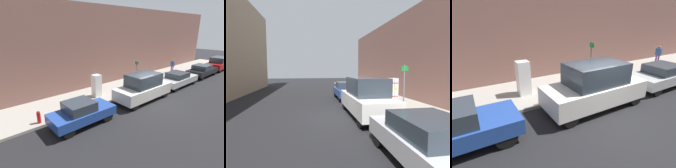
{
  "view_description": "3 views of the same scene",
  "coord_description": "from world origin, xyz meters",
  "views": [
    {
      "loc": [
        7.12,
        -10.42,
        5.46
      ],
      "look_at": [
        -1.99,
        -2.46,
        1.57
      ],
      "focal_mm": 28.0,
      "sensor_mm": 36.0,
      "label": 1
    },
    {
      "loc": [
        2.02,
        8.97,
        2.61
      ],
      "look_at": [
        0.09,
        -3.29,
        1.52
      ],
      "focal_mm": 28.0,
      "sensor_mm": 36.0,
      "label": 2
    },
    {
      "loc": [
        4.72,
        -5.08,
        4.02
      ],
      "look_at": [
        -2.03,
        -1.15,
        1.01
      ],
      "focal_mm": 28.0,
      "sensor_mm": 36.0,
      "label": 3
    }
  ],
  "objects": [
    {
      "name": "discarded_refrigerator",
      "position": [
        -3.71,
        -2.6,
        1.05
      ],
      "size": [
        0.61,
        0.63,
        1.79
      ],
      "color": "white",
      "rests_on": "sidewalk_slab"
    },
    {
      "name": "parked_hatchback_blue",
      "position": [
        -0.98,
        -5.69,
        0.75
      ],
      "size": [
        1.74,
        3.82,
        1.47
      ],
      "color": "#23479E",
      "rests_on": "ground"
    },
    {
      "name": "fire_hydrant",
      "position": [
        -2.5,
        -7.66,
        0.55
      ],
      "size": [
        0.22,
        0.22,
        0.76
      ],
      "color": "red",
      "rests_on": "sidewalk_slab"
    },
    {
      "name": "street_sign_post",
      "position": [
        -2.61,
        0.88,
        1.64
      ],
      "size": [
        0.36,
        0.07,
        2.66
      ],
      "color": "slate",
      "rests_on": "sidewalk_slab"
    },
    {
      "name": "ground_plane",
      "position": [
        0.0,
        0.0,
        0.0
      ],
      "size": [
        80.0,
        80.0,
        0.0
      ],
      "primitive_type": "plane",
      "color": "black"
    },
    {
      "name": "sidewalk_slab",
      "position": [
        -4.04,
        0.0,
        0.08
      ],
      "size": [
        3.83,
        44.0,
        0.16
      ],
      "primitive_type": "cube",
      "color": "#9E998E",
      "rests_on": "ground"
    },
    {
      "name": "parked_van_white",
      "position": [
        -0.98,
        -0.11,
        1.05
      ],
      "size": [
        1.95,
        4.84,
        2.13
      ],
      "color": "silver",
      "rests_on": "ground"
    },
    {
      "name": "parked_sedan_silver",
      "position": [
        -0.98,
        5.24,
        0.72
      ],
      "size": [
        1.8,
        4.64,
        1.39
      ],
      "color": "silver",
      "rests_on": "ground"
    },
    {
      "name": "manhole_cover",
      "position": [
        -3.19,
        0.28,
        0.16
      ],
      "size": [
        0.7,
        0.7,
        0.02
      ],
      "primitive_type": "cylinder",
      "color": "#47443F",
      "rests_on": "sidewalk_slab"
    }
  ]
}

